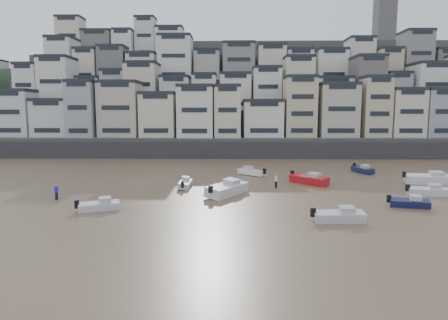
{
  "coord_description": "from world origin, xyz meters",
  "views": [
    {
      "loc": [
        4.4,
        -18.24,
        10.09
      ],
      "look_at": [
        3.44,
        30.0,
        4.0
      ],
      "focal_mm": 32.0,
      "sensor_mm": 36.0,
      "label": 1
    }
  ],
  "objects_px": {
    "boat_e": "(309,178)",
    "boat_i": "(362,169)",
    "person_pink": "(276,181)",
    "boat_j": "(99,205)",
    "person_blue": "(56,192)",
    "boat_g": "(429,177)",
    "boat_b": "(409,202)",
    "boat_f": "(185,183)",
    "boat_a": "(339,215)",
    "boat_d": "(428,190)",
    "boat_c": "(227,187)",
    "boat_h": "(252,171)"
  },
  "relations": [
    {
      "from": "boat_e",
      "to": "boat_i",
      "type": "relative_size",
      "value": 1.23
    },
    {
      "from": "boat_e",
      "to": "person_pink",
      "type": "relative_size",
      "value": 3.51
    },
    {
      "from": "boat_j",
      "to": "person_blue",
      "type": "relative_size",
      "value": 2.54
    },
    {
      "from": "boat_e",
      "to": "boat_g",
      "type": "xyz_separation_m",
      "value": [
        16.48,
        0.27,
        0.1
      ]
    },
    {
      "from": "boat_e",
      "to": "boat_j",
      "type": "bearing_deg",
      "value": -100.16
    },
    {
      "from": "boat_b",
      "to": "boat_f",
      "type": "bearing_deg",
      "value": 170.89
    },
    {
      "from": "boat_b",
      "to": "person_pink",
      "type": "relative_size",
      "value": 2.47
    },
    {
      "from": "boat_a",
      "to": "person_blue",
      "type": "relative_size",
      "value": 2.9
    },
    {
      "from": "boat_f",
      "to": "boat_i",
      "type": "relative_size",
      "value": 0.93
    },
    {
      "from": "boat_d",
      "to": "boat_i",
      "type": "height_order",
      "value": "boat_d"
    },
    {
      "from": "boat_a",
      "to": "boat_d",
      "type": "distance_m",
      "value": 17.84
    },
    {
      "from": "boat_g",
      "to": "boat_j",
      "type": "xyz_separation_m",
      "value": [
        -40.46,
        -15.38,
        -0.33
      ]
    },
    {
      "from": "boat_c",
      "to": "boat_i",
      "type": "relative_size",
      "value": 1.44
    },
    {
      "from": "boat_d",
      "to": "boat_b",
      "type": "bearing_deg",
      "value": -123.3
    },
    {
      "from": "boat_e",
      "to": "boat_d",
      "type": "bearing_deg",
      "value": 17.91
    },
    {
      "from": "boat_b",
      "to": "boat_g",
      "type": "relative_size",
      "value": 0.63
    },
    {
      "from": "boat_g",
      "to": "boat_j",
      "type": "relative_size",
      "value": 1.56
    },
    {
      "from": "boat_i",
      "to": "person_pink",
      "type": "xyz_separation_m",
      "value": [
        -15.28,
        -12.53,
        0.19
      ]
    },
    {
      "from": "boat_j",
      "to": "person_blue",
      "type": "height_order",
      "value": "person_blue"
    },
    {
      "from": "person_pink",
      "to": "boat_g",
      "type": "bearing_deg",
      "value": 8.16
    },
    {
      "from": "boat_d",
      "to": "boat_h",
      "type": "height_order",
      "value": "boat_h"
    },
    {
      "from": "boat_c",
      "to": "boat_j",
      "type": "relative_size",
      "value": 1.62
    },
    {
      "from": "boat_b",
      "to": "person_blue",
      "type": "height_order",
      "value": "person_blue"
    },
    {
      "from": "boat_c",
      "to": "boat_j",
      "type": "xyz_separation_m",
      "value": [
        -12.84,
        -7.51,
        -0.37
      ]
    },
    {
      "from": "boat_h",
      "to": "person_pink",
      "type": "bearing_deg",
      "value": 146.43
    },
    {
      "from": "boat_d",
      "to": "boat_h",
      "type": "xyz_separation_m",
      "value": [
        -20.19,
        14.32,
        0.02
      ]
    },
    {
      "from": "boat_i",
      "to": "boat_j",
      "type": "height_order",
      "value": "boat_i"
    },
    {
      "from": "boat_h",
      "to": "boat_i",
      "type": "relative_size",
      "value": 1.03
    },
    {
      "from": "boat_a",
      "to": "boat_f",
      "type": "distance_m",
      "value": 22.34
    },
    {
      "from": "boat_a",
      "to": "boat_d",
      "type": "height_order",
      "value": "boat_a"
    },
    {
      "from": "boat_c",
      "to": "boat_e",
      "type": "xyz_separation_m",
      "value": [
        11.13,
        7.61,
        -0.14
      ]
    },
    {
      "from": "boat_c",
      "to": "person_pink",
      "type": "distance_m",
      "value": 7.96
    },
    {
      "from": "boat_g",
      "to": "boat_a",
      "type": "bearing_deg",
      "value": -123.78
    },
    {
      "from": "person_pink",
      "to": "boat_a",
      "type": "bearing_deg",
      "value": -76.17
    },
    {
      "from": "boat_d",
      "to": "boat_e",
      "type": "relative_size",
      "value": 0.81
    },
    {
      "from": "boat_a",
      "to": "boat_h",
      "type": "distance_m",
      "value": 26.71
    },
    {
      "from": "boat_b",
      "to": "boat_d",
      "type": "relative_size",
      "value": 0.86
    },
    {
      "from": "boat_h",
      "to": "boat_i",
      "type": "height_order",
      "value": "boat_h"
    },
    {
      "from": "boat_b",
      "to": "boat_h",
      "type": "height_order",
      "value": "boat_h"
    },
    {
      "from": "boat_b",
      "to": "boat_c",
      "type": "xyz_separation_m",
      "value": [
        -19.08,
        5.54,
        0.39
      ]
    },
    {
      "from": "boat_e",
      "to": "boat_h",
      "type": "xyz_separation_m",
      "value": [
        -7.45,
        7.06,
        -0.14
      ]
    },
    {
      "from": "boat_f",
      "to": "boat_e",
      "type": "bearing_deg",
      "value": -78.16
    },
    {
      "from": "person_pink",
      "to": "boat_b",
      "type": "bearing_deg",
      "value": -39.09
    },
    {
      "from": "boat_c",
      "to": "boat_e",
      "type": "bearing_deg",
      "value": -23.53
    },
    {
      "from": "person_pink",
      "to": "person_blue",
      "type": "bearing_deg",
      "value": -163.45
    },
    {
      "from": "boat_d",
      "to": "person_blue",
      "type": "relative_size",
      "value": 2.86
    },
    {
      "from": "boat_e",
      "to": "boat_i",
      "type": "xyz_separation_m",
      "value": [
        10.47,
        9.75,
        -0.16
      ]
    },
    {
      "from": "boat_j",
      "to": "person_blue",
      "type": "xyz_separation_m",
      "value": [
        -6.4,
        4.73,
        0.27
      ]
    },
    {
      "from": "boat_c",
      "to": "person_pink",
      "type": "relative_size",
      "value": 4.11
    },
    {
      "from": "boat_e",
      "to": "boat_j",
      "type": "relative_size",
      "value": 1.39
    }
  ]
}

